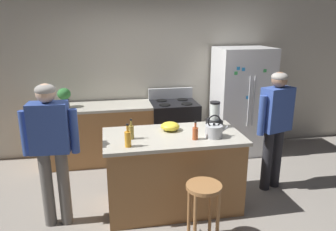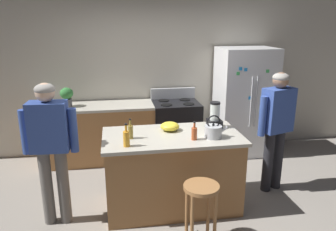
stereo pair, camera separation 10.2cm
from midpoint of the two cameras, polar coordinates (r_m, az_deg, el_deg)
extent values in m
plane|color=gray|center=(4.24, 1.41, -15.38)|extent=(14.00, 14.00, 0.00)
cube|color=beige|center=(5.60, -2.28, 7.34)|extent=(8.00, 0.10, 2.70)
cube|color=#9E6B3D|center=(4.02, 1.46, -9.96)|extent=(1.57, 0.80, 0.89)
cube|color=#B2AD9E|center=(3.83, 1.51, -3.69)|extent=(1.63, 0.86, 0.04)
cube|color=#9E6B3D|center=(5.39, -10.10, -3.18)|extent=(2.00, 0.64, 0.89)
cube|color=#B2AD9E|center=(5.25, -10.35, 1.62)|extent=(2.00, 0.64, 0.04)
cube|color=silver|center=(5.65, 13.70, 2.33)|extent=(0.90, 0.70, 1.80)
cylinder|color=#B7BABF|center=(5.29, 14.91, 2.29)|extent=(0.02, 0.02, 0.81)
cylinder|color=#B7BABF|center=(5.32, 15.69, 2.31)|extent=(0.02, 0.02, 0.81)
cube|color=#268CD8|center=(5.16, 14.03, 7.80)|extent=(0.05, 0.01, 0.05)
cube|color=red|center=(5.47, 17.30, 0.37)|extent=(0.05, 0.01, 0.05)
cube|color=#268CD8|center=(5.12, 13.18, 7.99)|extent=(0.05, 0.01, 0.05)
cube|color=#3FB259|center=(5.12, 12.76, 7.19)|extent=(0.05, 0.01, 0.05)
cube|color=#3FB259|center=(5.31, 17.61, 7.43)|extent=(0.05, 0.01, 0.05)
cube|color=#268CD8|center=(5.28, 14.73, 2.99)|extent=(0.05, 0.01, 0.05)
cube|color=black|center=(5.45, 1.91, -2.48)|extent=(0.76, 0.64, 0.93)
cube|color=black|center=(5.17, 2.61, -4.12)|extent=(0.60, 0.01, 0.24)
cube|color=#B7BABF|center=(5.57, 1.38, 3.91)|extent=(0.76, 0.06, 0.18)
cylinder|color=black|center=(5.14, 0.32, 1.87)|extent=(0.18, 0.18, 0.01)
cylinder|color=black|center=(5.21, 4.22, 2.03)|extent=(0.18, 0.18, 0.01)
cylinder|color=black|center=(5.43, -0.22, 2.66)|extent=(0.18, 0.18, 0.01)
cylinder|color=black|center=(5.50, 3.49, 2.80)|extent=(0.18, 0.18, 0.01)
cylinder|color=#66605B|center=(3.93, -19.74, -11.77)|extent=(0.14, 0.14, 0.88)
cylinder|color=#66605B|center=(3.89, -17.11, -11.81)|extent=(0.14, 0.14, 0.88)
cube|color=#334C99|center=(3.64, -19.43, -1.86)|extent=(0.41, 0.24, 0.54)
cylinder|color=#334C99|center=(3.72, -23.11, -2.68)|extent=(0.10, 0.10, 0.48)
cylinder|color=#334C99|center=(3.60, -15.49, -2.53)|extent=(0.10, 0.10, 0.48)
sphere|color=#D8AD8C|center=(3.55, -20.00, 3.81)|extent=(0.21, 0.21, 0.20)
ellipsoid|color=gray|center=(3.54, -20.05, 4.36)|extent=(0.22, 0.22, 0.12)
cylinder|color=#26262B|center=(4.71, 19.29, -7.23)|extent=(0.16, 0.16, 0.84)
cylinder|color=#26262B|center=(4.59, 17.70, -7.71)|extent=(0.16, 0.16, 0.84)
cube|color=#334C99|center=(4.42, 19.33, 0.92)|extent=(0.45, 0.33, 0.57)
cylinder|color=#334C99|center=(4.61, 21.43, 0.68)|extent=(0.11, 0.11, 0.51)
cylinder|color=#334C99|center=(4.26, 16.92, -0.12)|extent=(0.11, 0.11, 0.51)
sphere|color=#8C664C|center=(4.34, 19.81, 5.84)|extent=(0.25, 0.25, 0.20)
ellipsoid|color=gray|center=(4.33, 19.85, 6.29)|extent=(0.26, 0.26, 0.12)
cylinder|color=#9E6B3D|center=(3.32, 6.78, -12.35)|extent=(0.36, 0.36, 0.04)
cylinder|color=#9E6B3D|center=(3.37, 5.14, -18.41)|extent=(0.04, 0.04, 0.62)
cylinder|color=#9E6B3D|center=(3.43, 9.12, -17.90)|extent=(0.04, 0.04, 0.62)
cylinder|color=#9E6B3D|center=(3.56, 4.17, -16.31)|extent=(0.04, 0.04, 0.62)
cylinder|color=#9E6B3D|center=(3.62, 7.92, -15.87)|extent=(0.04, 0.04, 0.62)
cone|color=gray|center=(3.42, 6.10, -19.51)|extent=(0.04, 0.04, 0.03)
cylinder|color=#4C4C51|center=(5.28, -16.70, 2.15)|extent=(0.14, 0.14, 0.12)
ellipsoid|color=#337A38|center=(5.24, -16.84, 3.74)|extent=(0.20, 0.20, 0.18)
cube|color=black|center=(4.12, 8.84, -1.41)|extent=(0.17, 0.17, 0.10)
cylinder|color=silver|center=(4.08, 8.93, 0.63)|extent=(0.12, 0.12, 0.20)
cylinder|color=black|center=(4.05, 9.00, 2.18)|extent=(0.12, 0.12, 0.02)
cylinder|color=#B24C26|center=(3.67, 5.42, -3.22)|extent=(0.06, 0.06, 0.14)
cylinder|color=#B24C26|center=(3.64, 5.46, -1.73)|extent=(0.02, 0.02, 0.06)
cylinder|color=black|center=(3.63, 5.47, -1.16)|extent=(0.03, 0.03, 0.02)
cylinder|color=orange|center=(3.48, -6.47, -4.11)|extent=(0.07, 0.07, 0.17)
cylinder|color=orange|center=(3.44, -6.53, -2.24)|extent=(0.03, 0.03, 0.07)
cylinder|color=black|center=(3.43, -6.55, -1.54)|extent=(0.03, 0.03, 0.02)
cylinder|color=olive|center=(3.70, -5.81, -2.92)|extent=(0.06, 0.06, 0.15)
cylinder|color=olive|center=(3.67, -5.86, -1.30)|extent=(0.02, 0.02, 0.07)
cylinder|color=black|center=(3.66, -5.88, -0.69)|extent=(0.03, 0.03, 0.02)
ellipsoid|color=yellow|center=(3.96, 1.05, -1.92)|extent=(0.23, 0.23, 0.10)
cylinder|color=#B7BABF|center=(3.76, 8.69, -2.82)|extent=(0.20, 0.20, 0.14)
sphere|color=black|center=(3.74, 8.74, -1.59)|extent=(0.03, 0.03, 0.03)
cylinder|color=#B7BABF|center=(3.80, 10.57, -2.40)|extent=(0.09, 0.03, 0.08)
torus|color=black|center=(3.73, 8.77, -1.08)|extent=(0.16, 0.02, 0.16)
camera|label=1|loc=(0.05, -89.28, 0.21)|focal=34.77mm
camera|label=2|loc=(0.05, 90.72, -0.21)|focal=34.77mm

